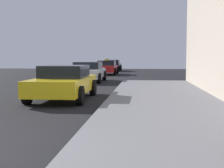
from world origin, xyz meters
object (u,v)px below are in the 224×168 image
Objects in this scene: car_white at (88,72)px; car_black at (112,65)px; car_red at (107,67)px; car_yellow at (64,82)px.

car_white and car_black have the same top height.
car_yellow is at bearing 91.21° from car_red.
car_red is at bearing 91.88° from car_black.
car_black is at bearing -88.58° from car_yellow.
car_yellow is 1.05× the size of car_black.
car_red is (-0.37, 17.67, -0.00)m from car_yellow.
car_yellow is 25.61m from car_black.
car_red is at bearing -91.47° from car_white.
car_black is (-0.03, 16.77, -0.00)m from car_white.
car_white is at bearing 88.53° from car_red.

